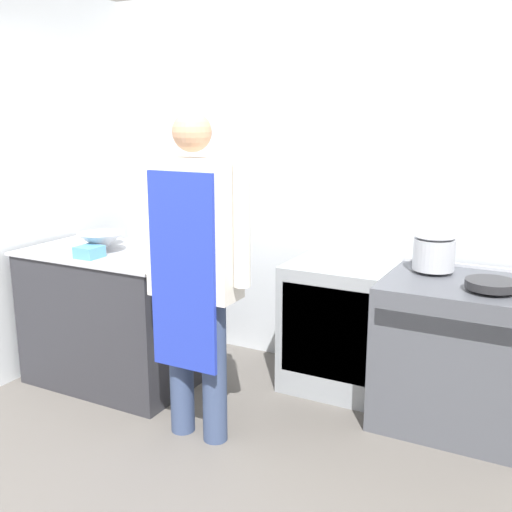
# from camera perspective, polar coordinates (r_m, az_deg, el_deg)

# --- Properties ---
(ground_plane) EXTENTS (14.00, 14.00, 0.00)m
(ground_plane) POSITION_cam_1_polar(r_m,az_deg,el_deg) (3.14, -11.81, -22.66)
(ground_plane) COLOR #5B5651
(wall_back) EXTENTS (8.00, 0.05, 2.70)m
(wall_back) POSITION_cam_1_polar(r_m,az_deg,el_deg) (4.36, 4.96, 6.92)
(wall_back) COLOR silver
(wall_back) RESTS_ON ground_plane
(wall_left) EXTENTS (0.05, 8.00, 2.70)m
(wall_left) POSITION_cam_1_polar(r_m,az_deg,el_deg) (4.48, -21.27, 6.25)
(wall_left) COLOR silver
(wall_left) RESTS_ON ground_plane
(prep_counter) EXTENTS (1.17, 0.74, 0.94)m
(prep_counter) POSITION_cam_1_polar(r_m,az_deg,el_deg) (4.28, -13.39, -5.63)
(prep_counter) COLOR #2D2D33
(prep_counter) RESTS_ON ground_plane
(stove) EXTENTS (0.87, 0.77, 0.90)m
(stove) POSITION_cam_1_polar(r_m,az_deg,el_deg) (3.83, 18.50, -8.70)
(stove) COLOR #4C4F56
(stove) RESTS_ON ground_plane
(fridge_unit) EXTENTS (0.68, 0.58, 0.87)m
(fridge_unit) POSITION_cam_1_polar(r_m,az_deg,el_deg) (4.12, 7.88, -6.64)
(fridge_unit) COLOR #93999E
(fridge_unit) RESTS_ON ground_plane
(person_cook) EXTENTS (0.68, 0.24, 1.85)m
(person_cook) POSITION_cam_1_polar(r_m,az_deg,el_deg) (3.28, -5.92, -0.23)
(person_cook) COLOR #38476B
(person_cook) RESTS_ON ground_plane
(mixing_bowl) EXTENTS (0.31, 0.31, 0.13)m
(mixing_bowl) POSITION_cam_1_polar(r_m,az_deg,el_deg) (4.12, -14.53, 1.26)
(mixing_bowl) COLOR #B2B5BC
(mixing_bowl) RESTS_ON prep_counter
(small_bowl) EXTENTS (0.20, 0.20, 0.09)m
(small_bowl) POSITION_cam_1_polar(r_m,az_deg,el_deg) (4.36, -13.87, 1.68)
(small_bowl) COLOR #B2B5BC
(small_bowl) RESTS_ON prep_counter
(plastic_tub) EXTENTS (0.15, 0.15, 0.08)m
(plastic_tub) POSITION_cam_1_polar(r_m,az_deg,el_deg) (3.98, -15.59, 0.38)
(plastic_tub) COLOR teal
(plastic_tub) RESTS_ON prep_counter
(stock_pot) EXTENTS (0.25, 0.25, 0.23)m
(stock_pot) POSITION_cam_1_polar(r_m,az_deg,el_deg) (3.82, 16.60, 0.46)
(stock_pot) COLOR #B2B5BC
(stock_pot) RESTS_ON stove
(saute_pan) EXTENTS (0.28, 0.28, 0.05)m
(saute_pan) POSITION_cam_1_polar(r_m,az_deg,el_deg) (3.53, 21.47, -2.52)
(saute_pan) COLOR #262628
(saute_pan) RESTS_ON stove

